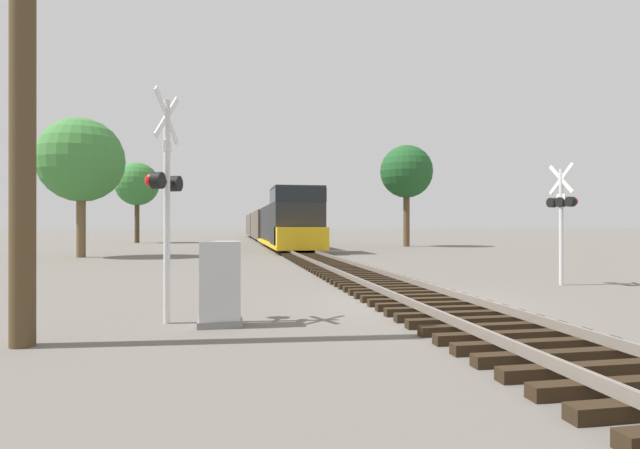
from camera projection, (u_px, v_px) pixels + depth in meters
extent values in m
plane|color=#666059|center=(419.00, 303.00, 11.56)|extent=(400.00, 400.00, 0.00)
cube|color=black|center=(639.00, 385.00, 5.37)|extent=(2.60, 0.22, 0.16)
cube|color=black|center=(599.00, 370.00, 5.96)|extent=(2.60, 0.22, 0.16)
cube|color=black|center=(565.00, 357.00, 6.55)|extent=(2.60, 0.22, 0.16)
cube|color=black|center=(537.00, 346.00, 7.14)|extent=(2.60, 0.22, 0.16)
cube|color=black|center=(514.00, 336.00, 7.73)|extent=(2.60, 0.22, 0.16)
cube|color=black|center=(493.00, 329.00, 8.32)|extent=(2.60, 0.22, 0.16)
cube|color=black|center=(476.00, 322.00, 8.91)|extent=(2.60, 0.22, 0.16)
cube|color=black|center=(460.00, 316.00, 9.50)|extent=(2.60, 0.22, 0.16)
cube|color=black|center=(447.00, 310.00, 10.09)|extent=(2.60, 0.22, 0.16)
cube|color=black|center=(435.00, 306.00, 10.68)|extent=(2.60, 0.22, 0.16)
cube|color=black|center=(424.00, 301.00, 11.27)|extent=(2.60, 0.22, 0.16)
cube|color=black|center=(414.00, 298.00, 11.86)|extent=(2.60, 0.22, 0.16)
cube|color=black|center=(405.00, 294.00, 12.45)|extent=(2.60, 0.22, 0.16)
cube|color=black|center=(397.00, 291.00, 13.04)|extent=(2.60, 0.22, 0.16)
cube|color=black|center=(390.00, 288.00, 13.63)|extent=(2.60, 0.22, 0.16)
cube|color=black|center=(383.00, 286.00, 14.22)|extent=(2.60, 0.22, 0.16)
cube|color=black|center=(377.00, 283.00, 14.81)|extent=(2.60, 0.22, 0.16)
cube|color=black|center=(371.00, 281.00, 15.40)|extent=(2.60, 0.22, 0.16)
cube|color=black|center=(366.00, 279.00, 15.99)|extent=(2.60, 0.22, 0.16)
cube|color=black|center=(361.00, 277.00, 16.58)|extent=(2.60, 0.22, 0.16)
cube|color=black|center=(356.00, 275.00, 17.17)|extent=(2.60, 0.22, 0.16)
cube|color=black|center=(352.00, 273.00, 17.76)|extent=(2.60, 0.22, 0.16)
cube|color=black|center=(348.00, 272.00, 18.35)|extent=(2.60, 0.22, 0.16)
cube|color=black|center=(344.00, 270.00, 18.94)|extent=(2.60, 0.22, 0.16)
cube|color=black|center=(341.00, 269.00, 19.53)|extent=(2.60, 0.22, 0.16)
cube|color=black|center=(338.00, 268.00, 20.12)|extent=(2.60, 0.22, 0.16)
cube|color=black|center=(334.00, 267.00, 20.71)|extent=(2.60, 0.22, 0.16)
cube|color=black|center=(331.00, 265.00, 21.30)|extent=(2.60, 0.22, 0.16)
cube|color=black|center=(329.00, 264.00, 21.89)|extent=(2.60, 0.22, 0.16)
cube|color=black|center=(326.00, 263.00, 22.48)|extent=(2.60, 0.22, 0.16)
cube|color=black|center=(323.00, 262.00, 23.07)|extent=(2.60, 0.22, 0.16)
cube|color=black|center=(321.00, 261.00, 23.66)|extent=(2.60, 0.22, 0.16)
cube|color=black|center=(319.00, 260.00, 24.25)|extent=(2.60, 0.22, 0.16)
cube|color=black|center=(317.00, 260.00, 24.84)|extent=(2.60, 0.22, 0.16)
cube|color=black|center=(315.00, 259.00, 25.43)|extent=(2.60, 0.22, 0.16)
cube|color=black|center=(313.00, 258.00, 26.02)|extent=(2.60, 0.22, 0.16)
cube|color=black|center=(311.00, 257.00, 26.61)|extent=(2.60, 0.22, 0.16)
cube|color=black|center=(309.00, 257.00, 27.20)|extent=(2.60, 0.22, 0.16)
cube|color=black|center=(307.00, 256.00, 27.79)|extent=(2.60, 0.22, 0.16)
cube|color=black|center=(306.00, 255.00, 28.38)|extent=(2.60, 0.22, 0.16)
cube|color=black|center=(304.00, 255.00, 28.97)|extent=(2.60, 0.22, 0.16)
cube|color=black|center=(302.00, 254.00, 29.56)|extent=(2.60, 0.22, 0.16)
cube|color=black|center=(301.00, 254.00, 30.15)|extent=(2.60, 0.22, 0.16)
cube|color=black|center=(300.00, 253.00, 30.74)|extent=(2.60, 0.22, 0.16)
cube|color=slate|center=(389.00, 294.00, 11.43)|extent=(0.07, 160.00, 0.15)
cube|color=slate|center=(448.00, 292.00, 11.69)|extent=(0.07, 160.00, 0.15)
cube|color=#232326|center=(282.00, 225.00, 40.90)|extent=(2.63, 12.88, 3.05)
cube|color=#232326|center=(297.00, 218.00, 32.04)|extent=(3.10, 4.05, 3.91)
cube|color=black|center=(297.00, 196.00, 32.04)|extent=(3.13, 4.09, 0.86)
cube|color=gold|center=(301.00, 238.00, 30.05)|extent=(3.10, 1.84, 1.37)
cube|color=gold|center=(286.00, 243.00, 38.19)|extent=(3.16, 18.04, 0.24)
cube|color=black|center=(296.00, 245.00, 32.31)|extent=(1.58, 2.20, 1.00)
cube|color=black|center=(278.00, 240.00, 44.07)|extent=(1.58, 2.20, 1.00)
cube|color=brown|center=(267.00, 225.00, 56.19)|extent=(2.94, 15.70, 3.02)
cube|color=black|center=(271.00, 238.00, 51.17)|extent=(1.58, 2.20, 0.90)
cube|color=black|center=(264.00, 236.00, 61.21)|extent=(1.58, 2.20, 0.90)
cube|color=brown|center=(258.00, 225.00, 72.87)|extent=(2.94, 15.70, 3.02)
cube|color=black|center=(260.00, 235.00, 67.85)|extent=(1.58, 2.20, 0.90)
cube|color=black|center=(256.00, 234.00, 77.88)|extent=(1.58, 2.20, 0.90)
cylinder|color=silver|center=(167.00, 212.00, 9.17)|extent=(0.12, 0.12, 4.11)
cube|color=white|center=(167.00, 117.00, 9.17)|extent=(0.34, 0.88, 0.93)
cube|color=white|center=(167.00, 117.00, 9.17)|extent=(0.34, 0.88, 0.93)
cube|color=black|center=(167.00, 182.00, 9.17)|extent=(0.35, 0.83, 0.06)
cylinder|color=black|center=(175.00, 184.00, 9.51)|extent=(0.27, 0.34, 0.30)
sphere|color=red|center=(170.00, 184.00, 9.53)|extent=(0.26, 0.26, 0.26)
cylinder|color=black|center=(158.00, 180.00, 8.82)|extent=(0.27, 0.34, 0.30)
sphere|color=red|center=(152.00, 181.00, 8.84)|extent=(0.26, 0.26, 0.26)
cube|color=white|center=(167.00, 147.00, 9.17)|extent=(0.14, 0.31, 0.20)
cylinder|color=silver|center=(561.00, 227.00, 15.01)|extent=(0.12, 0.12, 3.50)
cube|color=white|center=(561.00, 179.00, 15.01)|extent=(0.18, 0.92, 0.93)
cube|color=white|center=(561.00, 179.00, 15.01)|extent=(0.18, 0.92, 0.93)
cube|color=black|center=(561.00, 202.00, 15.01)|extent=(0.20, 0.86, 0.06)
cylinder|color=black|center=(571.00, 202.00, 14.68)|extent=(0.23, 0.32, 0.30)
sphere|color=red|center=(573.00, 202.00, 14.71)|extent=(0.26, 0.26, 0.26)
cylinder|color=black|center=(561.00, 202.00, 15.01)|extent=(0.23, 0.32, 0.30)
sphere|color=red|center=(564.00, 202.00, 15.04)|extent=(0.26, 0.26, 0.26)
cylinder|color=black|center=(552.00, 203.00, 15.34)|extent=(0.23, 0.32, 0.30)
sphere|color=red|center=(555.00, 203.00, 15.37)|extent=(0.26, 0.26, 0.26)
cube|color=white|center=(561.00, 197.00, 15.01)|extent=(0.08, 0.32, 0.20)
cube|color=slate|center=(220.00, 323.00, 8.90)|extent=(0.78, 0.54, 0.12)
cube|color=#BCBCBF|center=(220.00, 280.00, 8.90)|extent=(0.71, 0.49, 1.40)
cylinder|color=#4C3A23|center=(23.00, 83.00, 7.43)|extent=(0.36, 0.36, 7.86)
cylinder|color=brown|center=(81.00, 221.00, 27.82)|extent=(0.49, 0.49, 4.04)
sphere|color=#3D7F38|center=(81.00, 160.00, 27.82)|extent=(4.68, 4.68, 4.68)
cylinder|color=brown|center=(406.00, 217.00, 41.79)|extent=(0.52, 0.52, 4.98)
sphere|color=#1E5123|center=(406.00, 171.00, 41.79)|extent=(4.41, 4.41, 4.41)
cylinder|color=#473521|center=(137.00, 220.00, 50.22)|extent=(0.46, 0.46, 4.65)
sphere|color=#337533|center=(137.00, 184.00, 50.22)|extent=(4.33, 4.33, 4.33)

